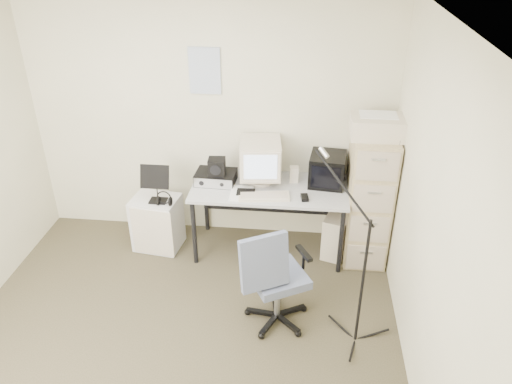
# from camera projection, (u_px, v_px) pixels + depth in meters

# --- Properties ---
(floor) EXTENTS (3.60, 3.60, 0.01)m
(floor) POSITION_uv_depth(u_px,v_px,m) (175.00, 351.00, 3.97)
(floor) COLOR #36331F
(floor) RESTS_ON ground
(ceiling) EXTENTS (3.60, 3.60, 0.01)m
(ceiling) POSITION_uv_depth(u_px,v_px,m) (139.00, 26.00, 2.74)
(ceiling) COLOR white
(ceiling) RESTS_ON ground
(wall_back) EXTENTS (3.60, 0.02, 2.50)m
(wall_back) POSITION_uv_depth(u_px,v_px,m) (210.00, 121.00, 4.92)
(wall_back) COLOR beige
(wall_back) RESTS_ON ground
(wall_right) EXTENTS (0.02, 3.60, 2.50)m
(wall_right) POSITION_uv_depth(u_px,v_px,m) (434.00, 233.00, 3.19)
(wall_right) COLOR beige
(wall_right) RESTS_ON ground
(wall_calendar) EXTENTS (0.30, 0.02, 0.44)m
(wall_calendar) POSITION_uv_depth(u_px,v_px,m) (205.00, 71.00, 4.66)
(wall_calendar) COLOR white
(wall_calendar) RESTS_ON wall_back
(filing_cabinet) EXTENTS (0.40, 0.60, 1.30)m
(filing_cabinet) POSITION_uv_depth(u_px,v_px,m) (368.00, 198.00, 4.79)
(filing_cabinet) COLOR #C7B97C
(filing_cabinet) RESTS_ON floor
(printer) EXTENTS (0.49, 0.33, 0.19)m
(printer) POSITION_uv_depth(u_px,v_px,m) (378.00, 127.00, 4.39)
(printer) COLOR beige
(printer) RESTS_ON filing_cabinet
(desk) EXTENTS (1.50, 0.70, 0.73)m
(desk) POSITION_uv_depth(u_px,v_px,m) (269.00, 219.00, 4.99)
(desk) COLOR #B8B8B8
(desk) RESTS_ON floor
(crt_monitor) EXTENTS (0.43, 0.45, 0.43)m
(crt_monitor) POSITION_uv_depth(u_px,v_px,m) (260.00, 162.00, 4.81)
(crt_monitor) COLOR beige
(crt_monitor) RESTS_ON desk
(crt_tv) EXTENTS (0.37, 0.38, 0.30)m
(crt_tv) POSITION_uv_depth(u_px,v_px,m) (327.00, 169.00, 4.81)
(crt_tv) COLOR black
(crt_tv) RESTS_ON desk
(desk_speaker) EXTENTS (0.09, 0.09, 0.16)m
(desk_speaker) POSITION_uv_depth(u_px,v_px,m) (294.00, 174.00, 4.87)
(desk_speaker) COLOR beige
(desk_speaker) RESTS_ON desk
(keyboard) EXTENTS (0.49, 0.23, 0.03)m
(keyboard) POSITION_uv_depth(u_px,v_px,m) (264.00, 196.00, 4.63)
(keyboard) COLOR beige
(keyboard) RESTS_ON desk
(mouse) EXTENTS (0.08, 0.12, 0.03)m
(mouse) POSITION_uv_depth(u_px,v_px,m) (305.00, 198.00, 4.60)
(mouse) COLOR black
(mouse) RESTS_ON desk
(radio_receiver) EXTENTS (0.40, 0.29, 0.11)m
(radio_receiver) POSITION_uv_depth(u_px,v_px,m) (216.00, 177.00, 4.87)
(radio_receiver) COLOR black
(radio_receiver) RESTS_ON desk
(radio_speaker) EXTENTS (0.17, 0.16, 0.16)m
(radio_speaker) POSITION_uv_depth(u_px,v_px,m) (217.00, 167.00, 4.77)
(radio_speaker) COLOR black
(radio_speaker) RESTS_ON radio_receiver
(papers) EXTENTS (0.22, 0.29, 0.02)m
(papers) POSITION_uv_depth(u_px,v_px,m) (242.00, 193.00, 4.69)
(papers) COLOR white
(papers) RESTS_ON desk
(pc_tower) EXTENTS (0.35, 0.52, 0.45)m
(pc_tower) POSITION_uv_depth(u_px,v_px,m) (338.00, 231.00, 5.05)
(pc_tower) COLOR beige
(pc_tower) RESTS_ON floor
(office_chair) EXTENTS (0.75, 0.75, 0.96)m
(office_chair) POSITION_uv_depth(u_px,v_px,m) (278.00, 275.00, 4.04)
(office_chair) COLOR slate
(office_chair) RESTS_ON floor
(side_cart) EXTENTS (0.50, 0.42, 0.56)m
(side_cart) POSITION_uv_depth(u_px,v_px,m) (157.00, 223.00, 5.09)
(side_cart) COLOR silver
(side_cart) RESTS_ON floor
(music_stand) EXTENTS (0.31, 0.23, 0.41)m
(music_stand) POSITION_uv_depth(u_px,v_px,m) (156.00, 183.00, 4.81)
(music_stand) COLOR black
(music_stand) RESTS_ON side_cart
(headphones) EXTENTS (0.18, 0.18, 0.03)m
(headphones) POSITION_uv_depth(u_px,v_px,m) (164.00, 200.00, 4.83)
(headphones) COLOR black
(headphones) RESTS_ON side_cart
(mic_stand) EXTENTS (0.03, 0.03, 1.51)m
(mic_stand) POSITION_uv_depth(u_px,v_px,m) (365.00, 265.00, 3.71)
(mic_stand) COLOR black
(mic_stand) RESTS_ON floor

